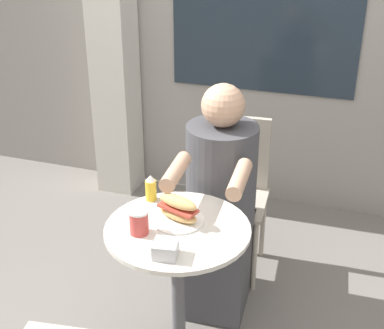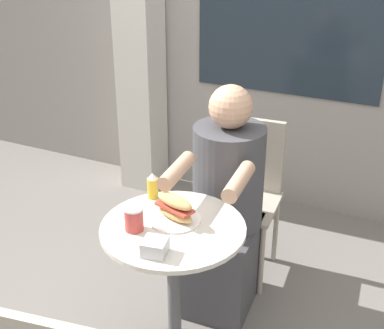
{
  "view_description": "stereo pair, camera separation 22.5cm",
  "coord_description": "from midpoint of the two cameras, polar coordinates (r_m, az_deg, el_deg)",
  "views": [
    {
      "loc": [
        0.65,
        -1.73,
        1.9
      ],
      "look_at": [
        0.0,
        0.18,
        0.92
      ],
      "focal_mm": 50.0,
      "sensor_mm": 36.0,
      "label": 1
    },
    {
      "loc": [
        0.86,
        -1.65,
        1.9
      ],
      "look_at": [
        0.0,
        0.18,
        0.92
      ],
      "focal_mm": 50.0,
      "sensor_mm": 36.0,
      "label": 2
    }
  ],
  "objects": [
    {
      "name": "lattice_pillar",
      "position": [
        3.67,
        -3.91,
        14.88
      ],
      "size": [
        0.26,
        0.26,
        2.4
      ],
      "color": "beige",
      "rests_on": "ground_plane"
    },
    {
      "name": "napkin_box",
      "position": [
        2.02,
        -0.77,
        -8.9
      ],
      "size": [
        0.1,
        0.1,
        0.06
      ],
      "rotation": [
        0.0,
        0.0,
        0.16
      ],
      "color": "silver",
      "rests_on": "cafe_table"
    },
    {
      "name": "seated_diner",
      "position": [
        2.69,
        5.95,
        -5.49
      ],
      "size": [
        0.38,
        0.64,
        1.17
      ],
      "rotation": [
        0.0,
        0.0,
        3.21
      ],
      "color": "#424247",
      "rests_on": "ground_plane"
    },
    {
      "name": "sandwich_on_plate",
      "position": [
        2.21,
        1.06,
        -4.97
      ],
      "size": [
        0.22,
        0.22,
        0.12
      ],
      "rotation": [
        0.0,
        0.0,
        -0.31
      ],
      "color": "white",
      "rests_on": "cafe_table"
    },
    {
      "name": "cafe_table",
      "position": [
        2.31,
        0.87,
        -10.87
      ],
      "size": [
        0.6,
        0.6,
        0.72
      ],
      "color": "beige",
      "rests_on": "ground_plane"
    },
    {
      "name": "condiment_bottle",
      "position": [
        2.38,
        -1.52,
        -2.36
      ],
      "size": [
        0.05,
        0.05,
        0.12
      ],
      "color": "gold",
      "rests_on": "cafe_table"
    },
    {
      "name": "diner_chair",
      "position": [
        2.97,
        8.06,
        -2.01
      ],
      "size": [
        0.41,
        0.41,
        0.87
      ],
      "rotation": [
        0.0,
        0.0,
        3.21
      ],
      "color": "#ADA393",
      "rests_on": "ground_plane"
    },
    {
      "name": "drink_cup",
      "position": [
        2.15,
        -3.24,
        -5.84
      ],
      "size": [
        0.08,
        0.08,
        0.1
      ],
      "color": "#B73D38",
      "rests_on": "cafe_table"
    }
  ]
}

